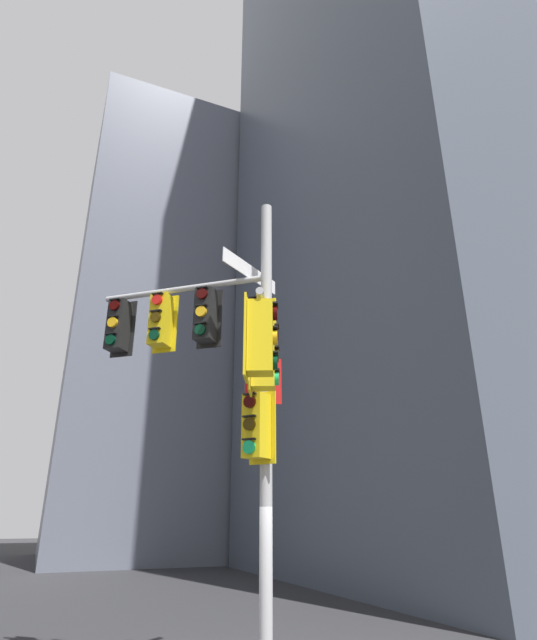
{
  "coord_description": "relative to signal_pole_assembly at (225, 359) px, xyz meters",
  "views": [
    {
      "loc": [
        -3.23,
        -7.62,
        2.37
      ],
      "look_at": [
        -0.02,
        -0.15,
        5.52
      ],
      "focal_mm": 28.39,
      "sensor_mm": 36.0,
      "label": 1
    }
  ],
  "objects": [
    {
      "name": "building_mid_block",
      "position": [
        4.45,
        25.78,
        9.88
      ],
      "size": [
        13.32,
        13.32,
        29.4
      ],
      "primitive_type": "cube",
      "color": "slate",
      "rests_on": "ground"
    },
    {
      "name": "building_tower_right",
      "position": [
        15.38,
        9.81,
        20.81
      ],
      "size": [
        17.54,
        17.54,
        51.25
      ],
      "primitive_type": "cube",
      "color": "#4C5460",
      "rests_on": "ground"
    },
    {
      "name": "signal_pole_assembly",
      "position": [
        0.0,
        0.0,
        0.0
      ],
      "size": [
        3.09,
        4.18,
        7.91
      ],
      "color": "#B2B2B5",
      "rests_on": "ground"
    }
  ]
}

